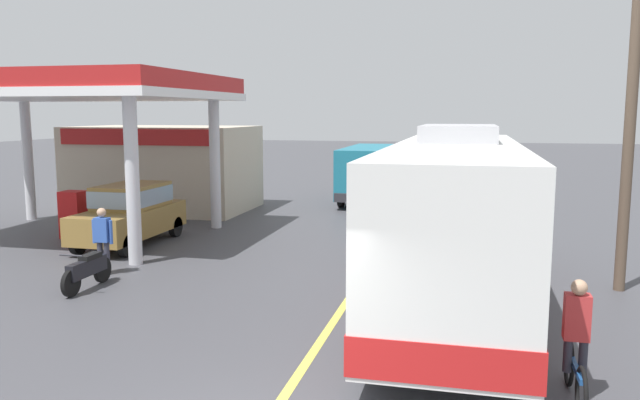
# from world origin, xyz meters

# --- Properties ---
(ground) EXTENTS (120.00, 120.00, 0.00)m
(ground) POSITION_xyz_m (0.00, 20.00, 0.00)
(ground) COLOR #424247
(lane_divider_stripe) EXTENTS (0.16, 50.00, 0.01)m
(lane_divider_stripe) POSITION_xyz_m (0.00, 15.00, 0.00)
(lane_divider_stripe) COLOR #D8CC4C
(lane_divider_stripe) RESTS_ON ground
(coach_bus_main) EXTENTS (2.60, 11.04, 3.69)m
(coach_bus_main) POSITION_xyz_m (2.18, 6.84, 1.72)
(coach_bus_main) COLOR white
(coach_bus_main) RESTS_ON ground
(gas_station_roadside) EXTENTS (9.10, 11.95, 5.10)m
(gas_station_roadside) POSITION_xyz_m (-9.75, 15.03, 2.63)
(gas_station_roadside) COLOR #B21E1E
(gas_station_roadside) RESTS_ON ground
(car_at_pump) EXTENTS (1.70, 4.20, 1.82)m
(car_at_pump) POSITION_xyz_m (-7.47, 10.38, 1.01)
(car_at_pump) COLOR olive
(car_at_pump) RESTS_ON ground
(minibus_opposing_lane) EXTENTS (2.04, 6.13, 2.44)m
(minibus_opposing_lane) POSITION_xyz_m (-1.92, 21.23, 1.47)
(minibus_opposing_lane) COLOR teal
(minibus_opposing_lane) RESTS_ON ground
(cyclist_on_shoulder) EXTENTS (0.34, 1.82, 1.72)m
(cyclist_on_shoulder) POSITION_xyz_m (3.94, 2.43, 0.78)
(cyclist_on_shoulder) COLOR black
(cyclist_on_shoulder) RESTS_ON ground
(motorcycle_parked_forecourt) EXTENTS (0.55, 1.80, 0.92)m
(motorcycle_parked_forecourt) POSITION_xyz_m (-5.88, 5.76, 0.44)
(motorcycle_parked_forecourt) COLOR black
(motorcycle_parked_forecourt) RESTS_ON ground
(pedestrian_near_pump) EXTENTS (0.55, 0.22, 1.66)m
(pedestrian_near_pump) POSITION_xyz_m (-6.25, 6.99, 0.93)
(pedestrian_near_pump) COLOR #33333F
(pedestrian_near_pump) RESTS_ON ground
(utility_pole_roadside) EXTENTS (1.80, 0.24, 8.65)m
(utility_pole_roadside) POSITION_xyz_m (5.79, 8.46, 4.51)
(utility_pole_roadside) COLOR brown
(utility_pole_roadside) RESTS_ON ground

